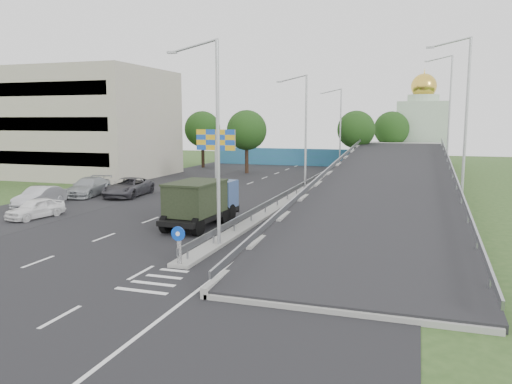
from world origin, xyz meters
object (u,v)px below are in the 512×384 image
at_px(parked_car_b, 40,197).
at_px(parked_car_d, 88,187).
at_px(sign_bollard, 179,245).
at_px(dump_truck, 202,201).
at_px(lamp_post_mid, 304,127).
at_px(parked_car_c, 128,187).
at_px(billboard, 216,143).
at_px(lamp_post_near, 214,132).
at_px(lamp_post_far, 339,125).
at_px(parked_car_a, 35,208).
at_px(church, 422,128).

bearing_deg(parked_car_b, parked_car_d, 83.57).
height_order(parked_car_b, parked_car_d, parked_car_d).
bearing_deg(sign_bollard, dump_truck, 107.66).
bearing_deg(parked_car_d, lamp_post_mid, 14.55).
bearing_deg(parked_car_c, parked_car_b, -122.86).
bearing_deg(dump_truck, billboard, 112.92).
bearing_deg(parked_car_d, lamp_post_near, -45.84).
distance_m(lamp_post_far, parked_car_d, 32.59).
bearing_deg(parked_car_a, dump_truck, 16.01).
height_order(billboard, parked_car_d, billboard).
distance_m(church, dump_truck, 51.22).
relative_size(billboard, parked_car_a, 1.40).
height_order(lamp_post_far, dump_truck, lamp_post_far).
bearing_deg(lamp_post_far, sign_bollard, -90.14).
distance_m(church, parked_car_c, 47.06).
bearing_deg(lamp_post_mid, parked_car_d, -156.29).
height_order(church, parked_car_b, church).
distance_m(lamp_post_near, parked_car_b, 18.94).
relative_size(parked_car_a, parked_car_d, 0.73).
relative_size(dump_truck, parked_car_d, 1.21).
xyz_separation_m(lamp_post_far, parked_car_b, (-16.92, -33.14, -5.05)).
height_order(sign_bollard, parked_car_b, sign_bollard).
relative_size(billboard, parked_car_c, 0.97).
distance_m(parked_car_a, parked_car_c, 10.17).
xyz_separation_m(sign_bollard, parked_car_d, (-16.78, 16.41, -0.25)).
xyz_separation_m(lamp_post_mid, church, (9.89, 34.00, -0.50)).
distance_m(dump_truck, parked_car_c, 14.06).
xyz_separation_m(parked_car_a, parked_car_b, (-2.79, 3.55, 0.09)).
height_order(lamp_post_near, dump_truck, lamp_post_near).
bearing_deg(lamp_post_far, parked_car_c, -117.10).
xyz_separation_m(church, parked_car_d, (-26.78, -41.42, -4.53)).
height_order(lamp_post_near, lamp_post_mid, same).
height_order(lamp_post_near, parked_car_d, lamp_post_near).
bearing_deg(lamp_post_far, lamp_post_mid, -90.00).
height_order(parked_car_a, parked_car_c, parked_car_c).
bearing_deg(parked_car_a, parked_car_b, 138.15).
bearing_deg(parked_car_b, dump_truck, -15.58).
distance_m(lamp_post_far, billboard, 20.24).
height_order(lamp_post_near, billboard, lamp_post_near).
bearing_deg(church, parked_car_b, -119.63).
bearing_deg(billboard, sign_bollard, -70.79).
bearing_deg(billboard, lamp_post_mid, -12.38).
bearing_deg(lamp_post_far, church, 54.76).
relative_size(church, parked_car_a, 3.52).
relative_size(lamp_post_near, church, 0.73).
relative_size(lamp_post_near, parked_car_c, 1.78).
bearing_deg(parked_car_d, parked_car_a, -82.58).
bearing_deg(dump_truck, lamp_post_near, -55.52).
bearing_deg(parked_car_a, parked_car_d, 116.57).
bearing_deg(parked_car_a, parked_car_c, 96.89).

